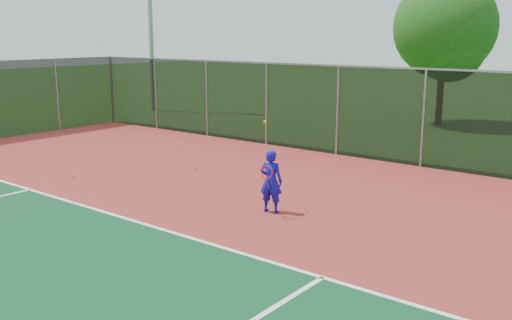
% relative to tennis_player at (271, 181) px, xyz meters
% --- Properties ---
extents(ground, '(120.00, 120.00, 0.00)m').
position_rel_tennis_player_xyz_m(ground, '(0.88, -5.41, -0.75)').
color(ground, '#285418').
rests_on(ground, ground).
extents(court_apron, '(30.00, 20.00, 0.02)m').
position_rel_tennis_player_xyz_m(court_apron, '(0.88, -3.41, -0.74)').
color(court_apron, maroon).
rests_on(court_apron, ground).
extents(fence_back, '(30.00, 0.06, 3.03)m').
position_rel_tennis_player_xyz_m(fence_back, '(0.88, 6.59, 0.81)').
color(fence_back, black).
rests_on(fence_back, court_apron).
extents(tennis_player, '(0.61, 0.66, 2.10)m').
position_rel_tennis_player_xyz_m(tennis_player, '(0.00, 0.00, 0.00)').
color(tennis_player, '#1312A9').
rests_on(tennis_player, court_apron).
extents(practice_ball_0, '(0.07, 0.07, 0.07)m').
position_rel_tennis_player_xyz_m(practice_ball_0, '(-4.35, 2.01, -0.70)').
color(practice_ball_0, gold).
rests_on(practice_ball_0, court_apron).
extents(practice_ball_1, '(0.07, 0.07, 0.07)m').
position_rel_tennis_player_xyz_m(practice_ball_1, '(-7.26, 0.28, -0.70)').
color(practice_ball_1, gold).
rests_on(practice_ball_1, court_apron).
extents(practice_ball_3, '(0.07, 0.07, 0.07)m').
position_rel_tennis_player_xyz_m(practice_ball_3, '(-6.37, -0.88, -0.70)').
color(practice_ball_3, gold).
rests_on(practice_ball_3, court_apron).
extents(practice_ball_5, '(0.07, 0.07, 0.07)m').
position_rel_tennis_player_xyz_m(practice_ball_5, '(-7.56, 4.54, -0.70)').
color(practice_ball_5, gold).
rests_on(practice_ball_5, court_apron).
extents(tree_back_left, '(4.50, 4.50, 6.61)m').
position_rel_tennis_player_xyz_m(tree_back_left, '(-1.78, 15.25, 3.39)').
color(tree_back_left, '#3C2216').
rests_on(tree_back_left, ground).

